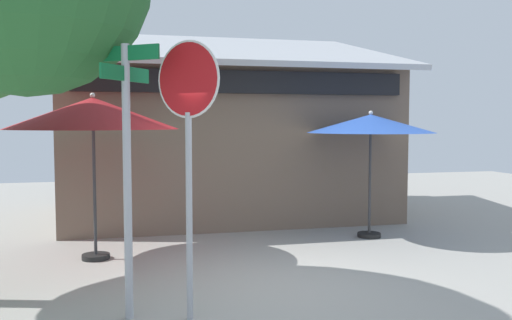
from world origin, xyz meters
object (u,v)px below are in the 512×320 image
at_px(street_sign_post, 127,153).
at_px(stop_sign, 188,124).
at_px(patio_umbrella_crimson_left, 93,114).
at_px(patio_umbrella_royal_blue_center, 371,125).

height_order(street_sign_post, stop_sign, stop_sign).
bearing_deg(patio_umbrella_crimson_left, stop_sign, -69.39).
height_order(patio_umbrella_crimson_left, patio_umbrella_royal_blue_center, patio_umbrella_crimson_left).
bearing_deg(patio_umbrella_royal_blue_center, street_sign_post, -143.27).
distance_m(stop_sign, patio_umbrella_royal_blue_center, 5.22).
relative_size(street_sign_post, stop_sign, 0.99).
height_order(stop_sign, patio_umbrella_royal_blue_center, stop_sign).
bearing_deg(stop_sign, patio_umbrella_royal_blue_center, 42.74).
bearing_deg(stop_sign, patio_umbrella_crimson_left, 110.61).
xyz_separation_m(patio_umbrella_crimson_left, patio_umbrella_royal_blue_center, (4.97, 0.52, -0.18)).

